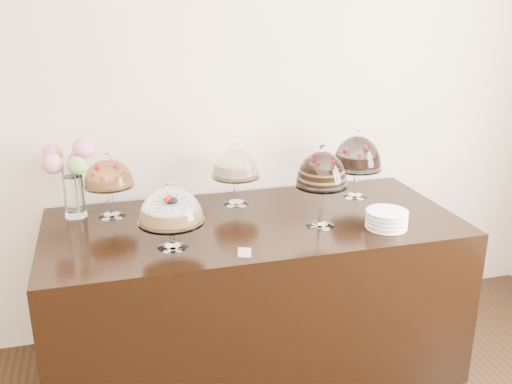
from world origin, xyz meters
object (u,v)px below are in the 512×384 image
object	(u,v)px
cake_stand_fruit_tart	(108,176)
plate_stack	(387,220)
display_counter	(254,295)
cake_stand_choco_layer	(322,172)
cake_stand_sugar_sponge	(171,209)
cake_stand_dark_choco	(357,155)
flower_vase	(70,171)
cake_stand_cheesecake	(236,166)

from	to	relation	value
cake_stand_fruit_tart	plate_stack	bearing A→B (deg)	-22.29
display_counter	cake_stand_choco_layer	size ratio (longest dim) A/B	5.02
display_counter	cake_stand_sugar_sponge	size ratio (longest dim) A/B	6.62
cake_stand_choco_layer	cake_stand_dark_choco	distance (m)	0.53
cake_stand_fruit_tart	flower_vase	bearing A→B (deg)	166.23
display_counter	cake_stand_cheesecake	distance (m)	0.74
cake_stand_dark_choco	flower_vase	xyz separation A→B (m)	(-1.62, 0.11, 0.00)
cake_stand_sugar_sponge	flower_vase	xyz separation A→B (m)	(-0.46, 0.55, 0.06)
display_counter	cake_stand_dark_choco	size ratio (longest dim) A/B	5.41
cake_stand_cheesecake	cake_stand_dark_choco	xyz separation A→B (m)	(0.72, -0.07, 0.03)
display_counter	cake_stand_choco_layer	xyz separation A→B (m)	(0.32, -0.16, 0.74)
cake_stand_choco_layer	cake_stand_fruit_tart	size ratio (longest dim) A/B	1.23
cake_stand_dark_choco	cake_stand_fruit_tart	world-z (taller)	cake_stand_dark_choco
flower_vase	plate_stack	bearing A→B (deg)	-21.28
display_counter	plate_stack	xyz separation A→B (m)	(0.64, -0.28, 0.50)
cake_stand_sugar_sponge	plate_stack	bearing A→B (deg)	-3.18
cake_stand_dark_choco	flower_vase	bearing A→B (deg)	176.23
flower_vase	display_counter	bearing A→B (deg)	-19.37
plate_stack	cake_stand_dark_choco	bearing A→B (deg)	83.70
cake_stand_sugar_sponge	cake_stand_cheesecake	xyz separation A→B (m)	(0.44, 0.51, 0.03)
cake_stand_sugar_sponge	cake_stand_choco_layer	distance (m)	0.79
cake_stand_choco_layer	plate_stack	xyz separation A→B (m)	(0.32, -0.12, -0.25)
cake_stand_sugar_sponge	cake_stand_fruit_tart	distance (m)	0.57
cake_stand_sugar_sponge	flower_vase	size ratio (longest dim) A/B	0.77
cake_stand_sugar_sponge	cake_stand_cheesecake	distance (m)	0.67
cake_stand_cheesecake	cake_stand_fruit_tart	bearing A→B (deg)	-179.19
cake_stand_cheesecake	cake_stand_choco_layer	bearing A→B (deg)	-52.43
cake_stand_sugar_sponge	cake_stand_fruit_tart	size ratio (longest dim) A/B	0.93
flower_vase	cake_stand_choco_layer	bearing A→B (deg)	-21.29
cake_stand_sugar_sponge	cake_stand_dark_choco	xyz separation A→B (m)	(1.16, 0.44, 0.06)
cake_stand_cheesecake	cake_stand_fruit_tart	size ratio (longest dim) A/B	1.02
cake_stand_fruit_tart	flower_vase	world-z (taller)	flower_vase
cake_stand_sugar_sponge	cake_stand_fruit_tart	xyz separation A→B (m)	(-0.27, 0.50, 0.03)
plate_stack	cake_stand_sugar_sponge	bearing A→B (deg)	176.82
cake_stand_choco_layer	cake_stand_fruit_tart	xyz separation A→B (m)	(-1.05, 0.44, -0.06)
cake_stand_fruit_tart	flower_vase	size ratio (longest dim) A/B	0.83
cake_stand_fruit_tart	cake_stand_choco_layer	bearing A→B (deg)	-22.61
cake_stand_fruit_tart	plate_stack	size ratio (longest dim) A/B	1.70
flower_vase	cake_stand_fruit_tart	bearing A→B (deg)	-13.77
display_counter	cake_stand_choco_layer	bearing A→B (deg)	-26.59
display_counter	cake_stand_cheesecake	world-z (taller)	cake_stand_cheesecake
cake_stand_cheesecake	display_counter	bearing A→B (deg)	-84.81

